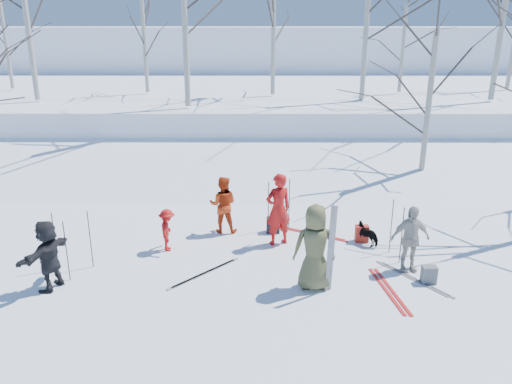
{
  "coord_description": "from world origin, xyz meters",
  "views": [
    {
      "loc": [
        0.05,
        -9.95,
        5.14
      ],
      "look_at": [
        0.0,
        1.5,
        1.3
      ],
      "focal_mm": 35.0,
      "sensor_mm": 36.0,
      "label": 1
    }
  ],
  "objects_px": {
    "skier_redor_behind": "(223,205)",
    "backpack_dark": "(273,225)",
    "dog": "(368,234)",
    "backpack_grey": "(429,275)",
    "skier_grey_west": "(48,255)",
    "backpack_red": "(362,234)",
    "skier_red_seated": "(167,230)",
    "skier_red_north": "(278,209)",
    "skier_olive_center": "(315,247)",
    "skier_cream_east": "(410,239)"
  },
  "relations": [
    {
      "from": "skier_red_seated",
      "to": "backpack_grey",
      "type": "xyz_separation_m",
      "value": [
        5.73,
        -1.59,
        -0.33
      ]
    },
    {
      "from": "skier_cream_east",
      "to": "skier_grey_west",
      "type": "distance_m",
      "value": 7.57
    },
    {
      "from": "skier_grey_west",
      "to": "backpack_dark",
      "type": "relative_size",
      "value": 3.73
    },
    {
      "from": "backpack_red",
      "to": "backpack_dark",
      "type": "height_order",
      "value": "backpack_red"
    },
    {
      "from": "skier_cream_east",
      "to": "skier_grey_west",
      "type": "relative_size",
      "value": 1.01
    },
    {
      "from": "skier_cream_east",
      "to": "backpack_red",
      "type": "bearing_deg",
      "value": 106.1
    },
    {
      "from": "skier_grey_west",
      "to": "dog",
      "type": "distance_m",
      "value": 7.29
    },
    {
      "from": "skier_olive_center",
      "to": "skier_cream_east",
      "type": "height_order",
      "value": "skier_olive_center"
    },
    {
      "from": "backpack_red",
      "to": "skier_redor_behind",
      "type": "bearing_deg",
      "value": 169.76
    },
    {
      "from": "skier_olive_center",
      "to": "dog",
      "type": "distance_m",
      "value": 2.73
    },
    {
      "from": "backpack_dark",
      "to": "skier_cream_east",
      "type": "bearing_deg",
      "value": -36.05
    },
    {
      "from": "skier_olive_center",
      "to": "backpack_grey",
      "type": "bearing_deg",
      "value": -176.36
    },
    {
      "from": "skier_olive_center",
      "to": "backpack_dark",
      "type": "bearing_deg",
      "value": -76.32
    },
    {
      "from": "skier_red_north",
      "to": "skier_grey_west",
      "type": "distance_m",
      "value": 5.22
    },
    {
      "from": "dog",
      "to": "backpack_red",
      "type": "xyz_separation_m",
      "value": [
        -0.12,
        0.16,
        -0.06
      ]
    },
    {
      "from": "skier_grey_west",
      "to": "skier_red_north",
      "type": "bearing_deg",
      "value": 134.13
    },
    {
      "from": "skier_cream_east",
      "to": "backpack_dark",
      "type": "bearing_deg",
      "value": 135.35
    },
    {
      "from": "skier_red_north",
      "to": "backpack_grey",
      "type": "distance_m",
      "value": 3.73
    },
    {
      "from": "skier_red_seated",
      "to": "skier_red_north",
      "type": "bearing_deg",
      "value": -87.35
    },
    {
      "from": "dog",
      "to": "backpack_red",
      "type": "height_order",
      "value": "dog"
    },
    {
      "from": "dog",
      "to": "backpack_dark",
      "type": "bearing_deg",
      "value": -63.86
    },
    {
      "from": "dog",
      "to": "backpack_grey",
      "type": "relative_size",
      "value": 1.68
    },
    {
      "from": "skier_cream_east",
      "to": "backpack_dark",
      "type": "relative_size",
      "value": 3.75
    },
    {
      "from": "skier_olive_center",
      "to": "skier_redor_behind",
      "type": "relative_size",
      "value": 1.2
    },
    {
      "from": "skier_red_north",
      "to": "skier_cream_east",
      "type": "relative_size",
      "value": 1.2
    },
    {
      "from": "skier_olive_center",
      "to": "backpack_grey",
      "type": "distance_m",
      "value": 2.54
    },
    {
      "from": "skier_redor_behind",
      "to": "backpack_dark",
      "type": "xyz_separation_m",
      "value": [
        1.3,
        -0.05,
        -0.55
      ]
    },
    {
      "from": "skier_red_seated",
      "to": "backpack_grey",
      "type": "bearing_deg",
      "value": -111.16
    },
    {
      "from": "backpack_grey",
      "to": "skier_cream_east",
      "type": "bearing_deg",
      "value": 116.25
    },
    {
      "from": "skier_red_north",
      "to": "skier_grey_west",
      "type": "bearing_deg",
      "value": 1.33
    },
    {
      "from": "skier_olive_center",
      "to": "skier_grey_west",
      "type": "xyz_separation_m",
      "value": [
        -5.37,
        -0.06,
        -0.15
      ]
    },
    {
      "from": "skier_olive_center",
      "to": "skier_cream_east",
      "type": "relative_size",
      "value": 1.2
    },
    {
      "from": "backpack_red",
      "to": "backpack_grey",
      "type": "xyz_separation_m",
      "value": [
        0.99,
        -2.11,
        -0.02
      ]
    },
    {
      "from": "skier_grey_west",
      "to": "skier_red_seated",
      "type": "bearing_deg",
      "value": 150.51
    },
    {
      "from": "skier_grey_west",
      "to": "backpack_red",
      "type": "bearing_deg",
      "value": 127.92
    },
    {
      "from": "skier_olive_center",
      "to": "backpack_dark",
      "type": "height_order",
      "value": "skier_olive_center"
    },
    {
      "from": "dog",
      "to": "skier_red_north",
      "type": "bearing_deg",
      "value": -46.91
    },
    {
      "from": "skier_olive_center",
      "to": "skier_red_seated",
      "type": "distance_m",
      "value": 3.77
    },
    {
      "from": "skier_redor_behind",
      "to": "skier_cream_east",
      "type": "relative_size",
      "value": 1.0
    },
    {
      "from": "skier_redor_behind",
      "to": "backpack_dark",
      "type": "bearing_deg",
      "value": -177.66
    },
    {
      "from": "skier_olive_center",
      "to": "backpack_red",
      "type": "distance_m",
      "value": 2.8
    },
    {
      "from": "skier_red_north",
      "to": "skier_red_seated",
      "type": "bearing_deg",
      "value": -15.66
    },
    {
      "from": "skier_red_seated",
      "to": "backpack_red",
      "type": "xyz_separation_m",
      "value": [
        4.75,
        0.52,
        -0.31
      ]
    },
    {
      "from": "skier_red_seated",
      "to": "skier_grey_west",
      "type": "height_order",
      "value": "skier_grey_west"
    },
    {
      "from": "skier_olive_center",
      "to": "backpack_red",
      "type": "relative_size",
      "value": 4.28
    },
    {
      "from": "skier_red_north",
      "to": "backpack_red",
      "type": "bearing_deg",
      "value": 159.56
    },
    {
      "from": "backpack_dark",
      "to": "dog",
      "type": "bearing_deg",
      "value": -17.67
    },
    {
      "from": "dog",
      "to": "backpack_grey",
      "type": "height_order",
      "value": "dog"
    },
    {
      "from": "skier_red_north",
      "to": "dog",
      "type": "bearing_deg",
      "value": 155.32
    },
    {
      "from": "skier_grey_west",
      "to": "skier_redor_behind",
      "type": "bearing_deg",
      "value": 150.8
    }
  ]
}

